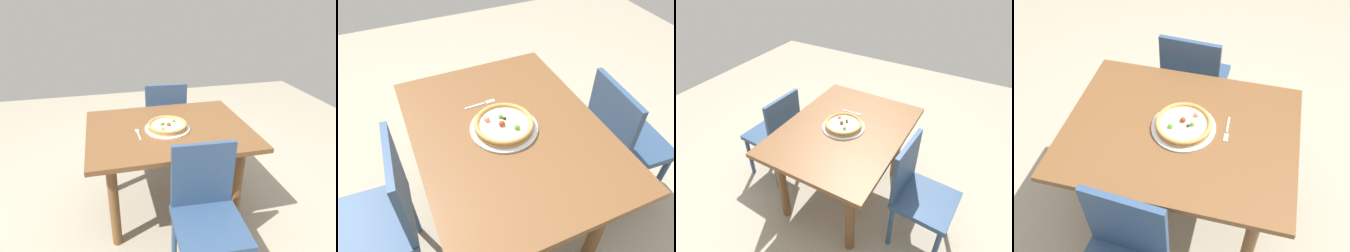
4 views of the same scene
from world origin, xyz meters
TOP-DOWN VIEW (x-y plane):
  - ground_plane at (0.00, 0.00)m, footprint 6.00×6.00m
  - dining_table at (0.00, 0.00)m, footprint 1.20×0.91m
  - chair_near at (0.07, -0.67)m, footprint 0.42×0.42m
  - chair_far at (0.11, 0.67)m, footprint 0.43×0.43m
  - plate at (-0.01, -0.02)m, footprint 0.33×0.33m
  - pizza at (-0.01, -0.02)m, footprint 0.29×0.29m
  - fork at (-0.23, -0.05)m, footprint 0.02×0.17m

SIDE VIEW (x-z plane):
  - ground_plane at x=0.00m, z-range 0.00..0.00m
  - chair_near at x=0.07m, z-range 0.05..0.93m
  - chair_far at x=0.11m, z-range 0.05..0.93m
  - dining_table at x=0.00m, z-range 0.25..0.98m
  - fork at x=-0.23m, z-range 0.73..0.73m
  - plate at x=-0.01m, z-range 0.73..0.74m
  - pizza at x=-0.01m, z-range 0.74..0.78m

